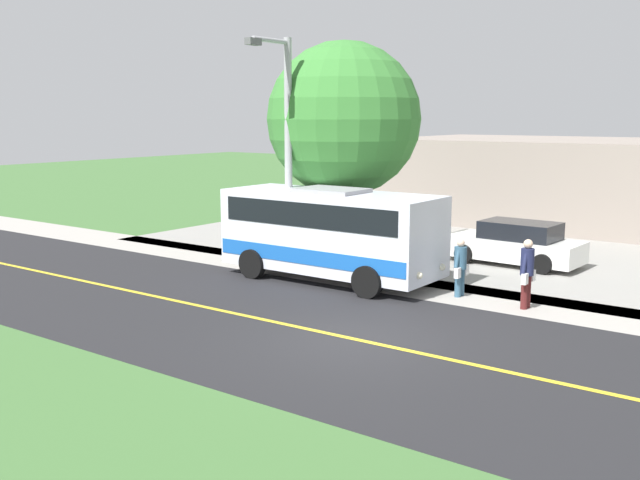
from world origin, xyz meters
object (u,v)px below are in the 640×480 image
pedestrian_waiting (460,266)px  commercial_building (610,182)px  shuttle_bus_front (331,230)px  pedestrian_with_bags (527,271)px  parked_car_near (515,244)px  street_light_pole (286,144)px  tree_curbside (344,119)px

pedestrian_waiting → commercial_building: (-16.43, -0.43, 1.06)m
shuttle_bus_front → pedestrian_with_bags: (-0.30, 5.94, -0.56)m
parked_car_near → commercial_building: bearing=-179.9°
pedestrian_waiting → parked_car_near: 5.09m
shuttle_bus_front → street_light_pole: bearing=-100.1°
parked_car_near → tree_curbside: size_ratio=0.61×
parked_car_near → tree_curbside: (2.64, -5.13, 4.09)m
street_light_pole → commercial_building: size_ratio=0.37×
street_light_pole → pedestrian_with_bags: bearing=89.6°
pedestrian_waiting → tree_curbside: tree_curbside is taller
pedestrian_with_bags → commercial_building: commercial_building is taller
shuttle_bus_front → parked_car_near: shuttle_bus_front is taller
tree_curbside → parked_car_near: bearing=117.2°
street_light_pole → tree_curbside: bearing=169.7°
parked_car_near → commercial_building: 11.43m
shuttle_bus_front → parked_car_near: bearing=146.9°
pedestrian_with_bags → parked_car_near: 5.74m
commercial_building → street_light_pole: bearing=-18.6°
shuttle_bus_front → tree_curbside: size_ratio=0.92×
pedestrian_with_bags → parked_car_near: size_ratio=0.40×
pedestrian_with_bags → pedestrian_waiting: size_ratio=1.13×
street_light_pole → parked_car_near: bearing=132.8°
parked_car_near → pedestrian_with_bags: bearing=24.0°
pedestrian_waiting → tree_curbside: bearing=-113.7°
parked_car_near → commercial_building: commercial_building is taller
shuttle_bus_front → pedestrian_waiting: bearing=96.5°
tree_curbside → street_light_pole: bearing=-10.3°
pedestrian_with_bags → commercial_building: bearing=-171.9°
pedestrian_with_bags → tree_curbside: tree_curbside is taller
shuttle_bus_front → commercial_building: 17.27m
parked_car_near → commercial_building: (-11.36, -0.02, 1.22)m
shuttle_bus_front → pedestrian_with_bags: bearing=92.8°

